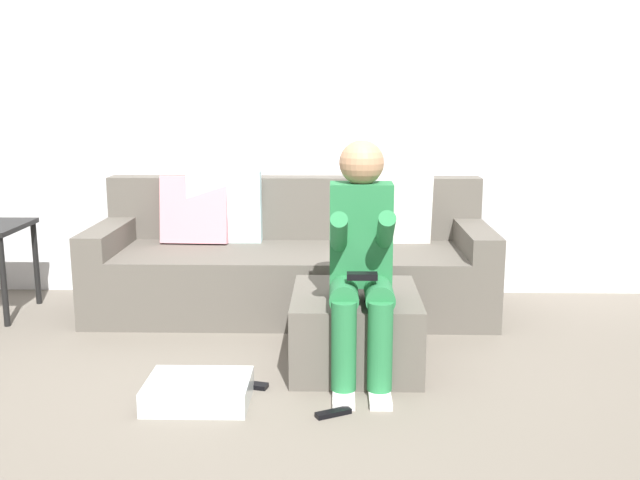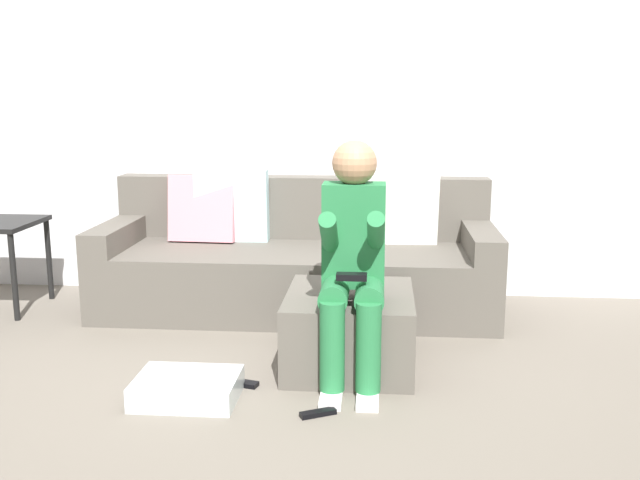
{
  "view_description": "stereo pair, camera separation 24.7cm",
  "coord_description": "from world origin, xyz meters",
  "px_view_note": "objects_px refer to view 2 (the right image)",
  "views": [
    {
      "loc": [
        0.25,
        -2.88,
        1.38
      ],
      "look_at": [
        0.15,
        1.11,
        0.56
      ],
      "focal_mm": 40.76,
      "sensor_mm": 36.0,
      "label": 1
    },
    {
      "loc": [
        0.49,
        -2.87,
        1.38
      ],
      "look_at": [
        0.15,
        1.11,
        0.56
      ],
      "focal_mm": 40.76,
      "sensor_mm": 36.0,
      "label": 2
    }
  ],
  "objects_px": {
    "storage_bin": "(187,388)",
    "remote_by_storage_bin": "(240,383)",
    "remote_near_ottoman": "(318,413)",
    "ottoman": "(350,329)",
    "person_seated": "(353,256)",
    "couch_sectional": "(296,261)"
  },
  "relations": [
    {
      "from": "couch_sectional",
      "to": "ottoman",
      "type": "xyz_separation_m",
      "value": [
        0.39,
        -0.99,
        -0.12
      ]
    },
    {
      "from": "storage_bin",
      "to": "remote_by_storage_bin",
      "type": "relative_size",
      "value": 2.52
    },
    {
      "from": "storage_bin",
      "to": "remote_by_storage_bin",
      "type": "bearing_deg",
      "value": 41.51
    },
    {
      "from": "person_seated",
      "to": "remote_by_storage_bin",
      "type": "distance_m",
      "value": 0.81
    },
    {
      "from": "remote_near_ottoman",
      "to": "remote_by_storage_bin",
      "type": "bearing_deg",
      "value": 116.28
    },
    {
      "from": "ottoman",
      "to": "remote_near_ottoman",
      "type": "relative_size",
      "value": 4.42
    },
    {
      "from": "ottoman",
      "to": "remote_by_storage_bin",
      "type": "height_order",
      "value": "ottoman"
    },
    {
      "from": "person_seated",
      "to": "remote_near_ottoman",
      "type": "height_order",
      "value": "person_seated"
    },
    {
      "from": "ottoman",
      "to": "couch_sectional",
      "type": "bearing_deg",
      "value": 111.5
    },
    {
      "from": "couch_sectional",
      "to": "ottoman",
      "type": "height_order",
      "value": "couch_sectional"
    },
    {
      "from": "remote_near_ottoman",
      "to": "couch_sectional",
      "type": "bearing_deg",
      "value": 72.92
    },
    {
      "from": "storage_bin",
      "to": "remote_by_storage_bin",
      "type": "distance_m",
      "value": 0.28
    },
    {
      "from": "person_seated",
      "to": "remote_by_storage_bin",
      "type": "height_order",
      "value": "person_seated"
    },
    {
      "from": "storage_bin",
      "to": "remote_by_storage_bin",
      "type": "height_order",
      "value": "storage_bin"
    },
    {
      "from": "couch_sectional",
      "to": "remote_by_storage_bin",
      "type": "relative_size",
      "value": 13.47
    },
    {
      "from": "person_seated",
      "to": "remote_by_storage_bin",
      "type": "relative_size",
      "value": 6.28
    },
    {
      "from": "ottoman",
      "to": "remote_near_ottoman",
      "type": "height_order",
      "value": "ottoman"
    },
    {
      "from": "ottoman",
      "to": "remote_by_storage_bin",
      "type": "bearing_deg",
      "value": -148.98
    },
    {
      "from": "remote_near_ottoman",
      "to": "remote_by_storage_bin",
      "type": "distance_m",
      "value": 0.5
    },
    {
      "from": "storage_bin",
      "to": "ottoman",
      "type": "bearing_deg",
      "value": 34.32
    },
    {
      "from": "storage_bin",
      "to": "couch_sectional",
      "type": "bearing_deg",
      "value": 77.58
    },
    {
      "from": "couch_sectional",
      "to": "remote_near_ottoman",
      "type": "height_order",
      "value": "couch_sectional"
    }
  ]
}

